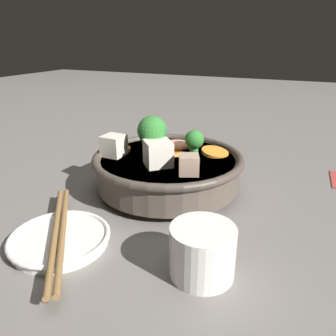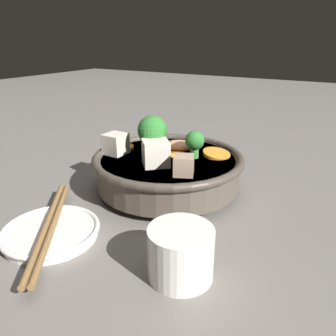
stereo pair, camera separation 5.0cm
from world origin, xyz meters
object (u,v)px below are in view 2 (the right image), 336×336
chopsticks_pair (50,225)px  tea_cup (181,252)px  side_saucer (51,232)px  stirfry_bowl (167,166)px

chopsticks_pair → tea_cup: bearing=-173.5°
side_saucer → chopsticks_pair: 0.01m
tea_cup → chopsticks_pair: bearing=6.5°
stirfry_bowl → tea_cup: (-0.11, 0.16, -0.01)m
side_saucer → stirfry_bowl: bearing=-105.8°
tea_cup → stirfry_bowl: bearing=-55.9°
stirfry_bowl → chopsticks_pair: size_ratio=1.31×
stirfry_bowl → side_saucer: 0.19m
side_saucer → chopsticks_pair: bearing=-76.0°
chopsticks_pair → side_saucer: bearing=104.0°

